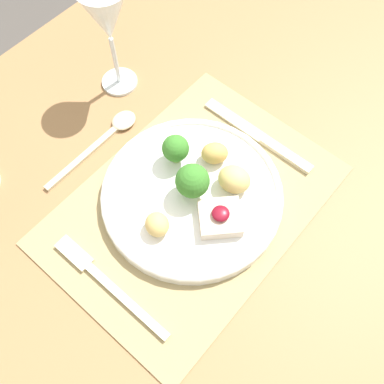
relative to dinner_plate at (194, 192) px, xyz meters
The scene contains 8 objects.
ground_plane 0.76m from the dinner_plate, 150.90° to the right, with size 8.00×8.00×0.00m, color #4C4742.
dining_table 0.11m from the dinner_plate, 150.90° to the right, with size 1.48×0.96×0.75m.
placemat 0.02m from the dinner_plate, 150.90° to the right, with size 0.44×0.31×0.00m, color #9E895B.
dinner_plate is the anchor object (origin of this frame).
fork 0.19m from the dinner_plate, behind, with size 0.02×0.22×0.01m.
knife 0.16m from the dinner_plate, ahead, with size 0.02×0.22×0.01m.
spoon 0.19m from the dinner_plate, 89.98° to the left, with size 0.20×0.04×0.01m.
wine_glass_near 0.30m from the dinner_plate, 70.25° to the left, with size 0.08×0.08×0.20m.
Camera 1 is at (-0.24, -0.20, 1.38)m, focal length 42.00 mm.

